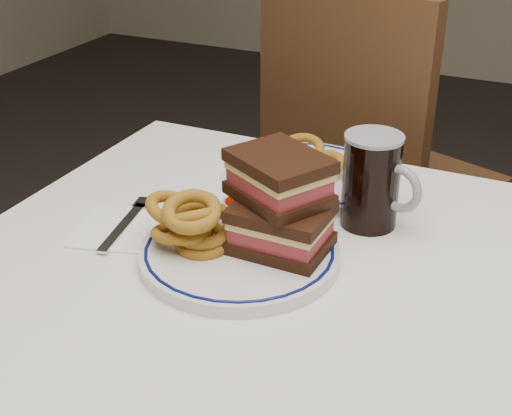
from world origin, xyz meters
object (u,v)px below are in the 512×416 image
at_px(far_plate, 304,176).
at_px(main_plate, 239,253).
at_px(reuben_sandwich, 280,203).
at_px(chair_far, 368,169).
at_px(beer_mug, 373,180).

bearing_deg(far_plate, main_plate, -87.74).
bearing_deg(reuben_sandwich, chair_far, 96.43).
xyz_separation_m(chair_far, far_plate, (0.03, -0.52, 0.21)).
bearing_deg(reuben_sandwich, main_plate, -145.24).
distance_m(reuben_sandwich, beer_mug, 0.17).
height_order(main_plate, reuben_sandwich, reuben_sandwich).
relative_size(main_plate, far_plate, 1.03).
bearing_deg(far_plate, chair_far, 93.04).
xyz_separation_m(main_plate, beer_mug, (0.14, 0.18, 0.06)).
bearing_deg(beer_mug, reuben_sandwich, -121.26).
bearing_deg(reuben_sandwich, far_plate, 103.44).
bearing_deg(chair_far, reuben_sandwich, -83.57).
relative_size(main_plate, beer_mug, 1.93).
distance_m(reuben_sandwich, far_plate, 0.26).
bearing_deg(chair_far, beer_mug, -74.16).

